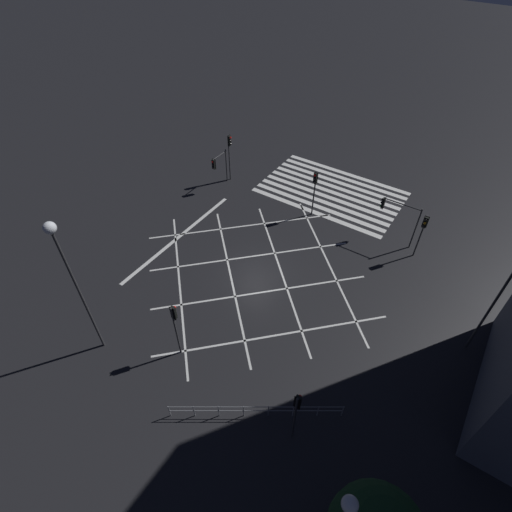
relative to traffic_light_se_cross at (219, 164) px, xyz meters
name	(u,v)px	position (x,y,z in m)	size (l,w,h in m)	color
ground_plane	(256,274)	(-9.07, 7.62, -2.37)	(200.00, 200.00, 0.00)	black
road_markings	(310,209)	(-8.71, -1.52, -2.37)	(18.76, 25.75, 0.01)	silver
traffic_light_se_cross	(219,164)	(0.00, 0.00, 0.00)	(0.36, 2.07, 3.26)	#2D2D30
traffic_light_se_main	(230,149)	(-0.19, -1.48, 0.87)	(0.39, 0.36, 4.55)	#2D2D30
traffic_light_median_south	(315,185)	(-9.16, -0.82, 0.62)	(0.36, 0.39, 4.20)	#2D2D30
traffic_light_sw_main	(397,212)	(-15.85, -1.40, 0.39)	(3.07, 0.36, 3.72)	#2D2D30
traffic_light_sw_cross	(423,228)	(-18.05, -0.57, 0.37)	(0.36, 0.39, 3.83)	#2D2D30
traffic_light_median_north	(175,321)	(-8.90, 15.60, 0.66)	(0.36, 0.39, 4.24)	#2D2D30
traffic_light_nw_cross	(297,409)	(-17.06, 16.20, 0.49)	(0.36, 0.39, 4.01)	#2D2D30
street_lamp_east	(509,280)	(-23.36, 5.62, 3.70)	(0.60, 0.60, 7.96)	#2D2D30
street_lamp_west	(65,261)	(-4.58, 17.94, 4.98)	(0.62, 0.62, 9.75)	#2D2D30
pedestrian_railing	(256,410)	(-14.92, 16.46, -1.70)	(7.72, 5.13, 1.05)	gray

